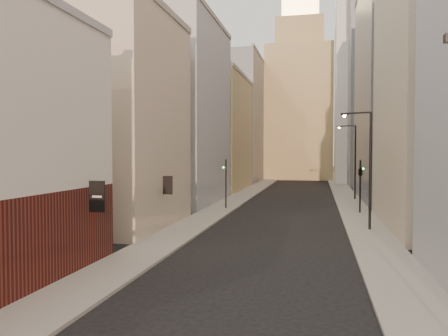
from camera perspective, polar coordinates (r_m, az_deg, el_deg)
sidewalk_left at (r=60.96m, az=3.16°, el=-3.24°), size 3.00×140.00×0.15m
sidewalk_right at (r=60.32m, az=15.47°, el=-3.36°), size 3.00×140.00×0.15m
left_bldg_beige at (r=34.46m, az=-13.70°, el=5.83°), size 8.00×12.00×16.00m
left_bldg_grey at (r=49.47m, az=-5.56°, el=7.04°), size 8.00×16.00×20.00m
left_bldg_tan at (r=66.72m, az=-0.83°, el=4.47°), size 8.00×18.00×17.00m
left_bldg_wingrid at (r=86.49m, az=2.16°, el=6.24°), size 8.00×20.00×24.00m
right_bldg_beige at (r=36.36m, az=26.76°, el=8.63°), size 8.00×16.00×20.00m
right_bldg_wingrid at (r=56.17m, az=21.59°, el=9.38°), size 8.00×20.00×26.00m
highrise at (r=86.64m, az=22.61°, el=15.22°), size 21.00×23.00×51.20m
clock_tower at (r=97.77m, az=9.85°, el=9.04°), size 14.00×14.00×44.90m
white_tower at (r=84.25m, az=17.09°, el=10.78°), size 8.00×8.00×41.50m
streetlamp_mid at (r=33.04m, az=18.20°, el=0.61°), size 2.17×0.93×8.62m
streetlamp_far at (r=54.00m, az=16.54°, el=1.33°), size 2.24×0.97×8.91m
traffic_light_left at (r=43.38m, az=0.24°, el=-0.89°), size 0.58×0.49×5.00m
traffic_light_right at (r=42.01m, az=17.38°, el=-0.54°), size 0.66×0.66×5.00m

